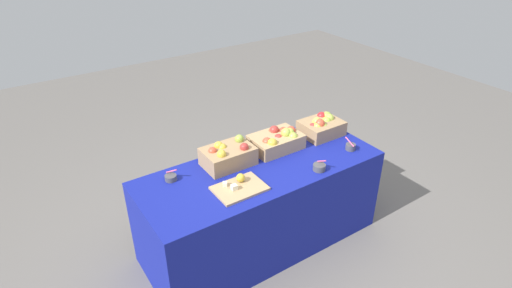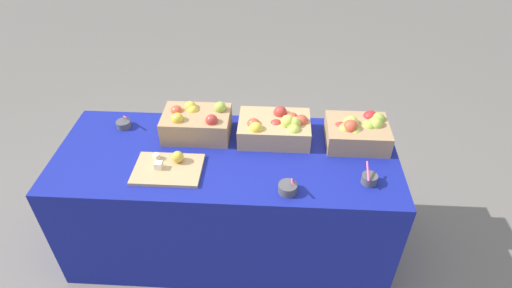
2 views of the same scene
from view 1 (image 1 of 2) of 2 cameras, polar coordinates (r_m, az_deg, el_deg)
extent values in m
plane|color=slate|center=(3.66, 0.61, -12.94)|extent=(10.00, 10.00, 0.00)
cube|color=navy|center=(3.42, 0.65, -8.37)|extent=(1.90, 0.76, 0.74)
cube|color=tan|center=(3.67, 8.83, 2.17)|extent=(0.34, 0.28, 0.12)
sphere|color=#99B742|center=(3.76, 9.60, 3.73)|extent=(0.08, 0.08, 0.08)
sphere|color=#B2332D|center=(3.59, 7.75, 2.20)|extent=(0.08, 0.08, 0.08)
sphere|color=#99B742|center=(3.58, 8.36, 2.31)|extent=(0.08, 0.08, 0.08)
sphere|color=#99B742|center=(3.69, 9.57, 3.09)|extent=(0.08, 0.08, 0.08)
sphere|color=#B2C64C|center=(3.63, 8.28, 2.96)|extent=(0.08, 0.08, 0.08)
sphere|color=#B2C64C|center=(3.61, 9.07, 2.26)|extent=(0.08, 0.08, 0.08)
sphere|color=#B2C64C|center=(3.71, 9.89, 3.44)|extent=(0.08, 0.08, 0.08)
sphere|color=#D14C33|center=(3.59, 8.68, 2.74)|extent=(0.08, 0.08, 0.08)
sphere|color=red|center=(3.76, 8.88, 3.70)|extent=(0.08, 0.08, 0.08)
cube|color=tan|center=(3.42, 2.72, 0.30)|extent=(0.41, 0.28, 0.12)
sphere|color=gold|center=(3.28, 2.24, 0.11)|extent=(0.08, 0.08, 0.08)
sphere|color=#B2C64C|center=(3.40, 4.09, 1.54)|extent=(0.08, 0.08, 0.08)
sphere|color=#B2C64C|center=(3.42, 4.59, 1.53)|extent=(0.08, 0.08, 0.08)
sphere|color=#B2C64C|center=(3.39, 5.04, 0.96)|extent=(0.08, 0.08, 0.08)
sphere|color=#D14C33|center=(3.47, 4.78, 1.82)|extent=(0.08, 0.08, 0.08)
sphere|color=#D14C33|center=(3.47, 3.72, 1.68)|extent=(0.08, 0.08, 0.08)
sphere|color=#B2332D|center=(3.45, 2.49, 1.88)|extent=(0.08, 0.08, 0.08)
sphere|color=#D14C33|center=(3.47, 2.29, 1.65)|extent=(0.08, 0.08, 0.08)
sphere|color=#D14C33|center=(3.31, 1.50, 0.24)|extent=(0.08, 0.08, 0.08)
sphere|color=#B2332D|center=(3.39, 3.04, 0.72)|extent=(0.08, 0.08, 0.08)
cube|color=tan|center=(3.21, -3.80, -1.68)|extent=(0.38, 0.26, 0.14)
sphere|color=#99B742|center=(3.26, -2.28, 0.70)|extent=(0.07, 0.07, 0.07)
sphere|color=gold|center=(3.20, -5.10, -0.23)|extent=(0.07, 0.07, 0.07)
sphere|color=#B2332D|center=(3.16, -1.60, -0.45)|extent=(0.07, 0.07, 0.07)
sphere|color=#D14C33|center=(3.14, -5.91, -1.02)|extent=(0.07, 0.07, 0.07)
sphere|color=gold|center=(3.08, -4.69, -1.41)|extent=(0.07, 0.07, 0.07)
sphere|color=gold|center=(3.19, -4.60, -0.53)|extent=(0.07, 0.07, 0.07)
cube|color=tan|center=(2.96, -2.25, -6.03)|extent=(0.36, 0.25, 0.02)
cube|color=beige|center=(2.92, -2.98, -5.89)|extent=(0.04, 0.04, 0.04)
sphere|color=gold|center=(2.99, -2.10, -4.59)|extent=(0.06, 0.06, 0.06)
cube|color=beige|center=(2.96, -4.24, -5.44)|extent=(0.04, 0.04, 0.03)
cylinder|color=#4C4C51|center=(3.19, 8.57, -3.14)|extent=(0.10, 0.10, 0.05)
cylinder|color=#EA598C|center=(3.17, 8.90, -2.30)|extent=(0.01, 0.09, 0.06)
cylinder|color=#4C4C51|center=(3.50, 12.70, -0.39)|extent=(0.08, 0.08, 0.05)
cylinder|color=#EA598C|center=(3.46, 12.60, 0.28)|extent=(0.01, 0.10, 0.05)
cylinder|color=#4C4C51|center=(3.11, -11.49, -4.50)|extent=(0.09, 0.09, 0.04)
cylinder|color=#EA598C|center=(3.09, -11.39, -3.63)|extent=(0.06, 0.09, 0.06)
camera|label=2|loc=(1.87, 42.97, 13.79)|focal=29.13mm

